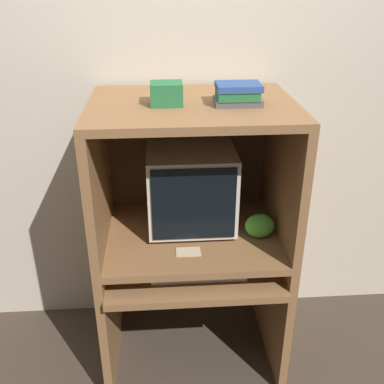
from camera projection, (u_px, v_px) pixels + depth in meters
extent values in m
cube|color=beige|center=(187.00, 105.00, 2.35)|extent=(6.00, 0.06, 2.60)
cube|color=brown|center=(111.00, 306.00, 2.40)|extent=(0.04, 0.68, 0.64)
cube|color=brown|center=(271.00, 299.00, 2.46)|extent=(0.04, 0.68, 0.64)
cube|color=brown|center=(194.00, 275.00, 2.16)|extent=(0.83, 0.43, 0.04)
cube|color=brown|center=(105.00, 247.00, 2.23)|extent=(0.04, 0.68, 0.13)
cube|color=brown|center=(277.00, 240.00, 2.29)|extent=(0.04, 0.68, 0.13)
cube|color=brown|center=(192.00, 236.00, 2.24)|extent=(0.83, 0.68, 0.04)
cube|color=brown|center=(98.00, 175.00, 2.06)|extent=(0.04, 0.68, 0.66)
cube|color=brown|center=(284.00, 169.00, 2.11)|extent=(0.04, 0.68, 0.66)
cube|color=brown|center=(192.00, 107.00, 1.95)|extent=(0.83, 0.68, 0.04)
cube|color=#48321E|center=(188.00, 147.00, 2.38)|extent=(0.83, 0.01, 0.66)
cylinder|color=beige|center=(190.00, 221.00, 2.32)|extent=(0.24, 0.24, 0.02)
cube|color=beige|center=(190.00, 185.00, 2.23)|extent=(0.42, 0.42, 0.39)
cube|color=black|center=(193.00, 205.00, 2.04)|extent=(0.38, 0.01, 0.36)
cube|color=beige|center=(198.00, 271.00, 2.14)|extent=(0.45, 0.16, 0.02)
cube|color=silver|center=(198.00, 269.00, 2.13)|extent=(0.41, 0.12, 0.01)
ellipsoid|color=#B7B7B7|center=(260.00, 269.00, 2.14)|extent=(0.07, 0.05, 0.03)
ellipsoid|color=green|center=(260.00, 226.00, 2.17)|extent=(0.14, 0.11, 0.12)
cube|color=#4C4C51|center=(238.00, 102.00, 1.90)|extent=(0.20, 0.12, 0.03)
cube|color=#236638|center=(237.00, 94.00, 1.89)|extent=(0.17, 0.13, 0.04)
cube|color=navy|center=(239.00, 87.00, 1.87)|extent=(0.19, 0.14, 0.03)
cube|color=#CCB28C|center=(188.00, 252.00, 2.07)|extent=(0.11, 0.07, 0.00)
cube|color=#236638|center=(166.00, 94.00, 1.89)|extent=(0.14, 0.11, 0.09)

